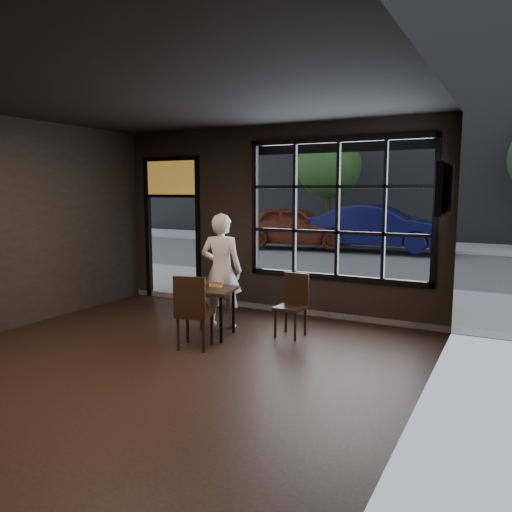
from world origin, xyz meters
The scene contains 17 objects.
floor centered at (0.00, 0.00, -0.01)m, with size 6.00×7.00×0.02m, color black.
ceiling centered at (0.00, 0.00, 3.21)m, with size 6.00×7.00×0.02m, color black.
wall_right centered at (3.00, 0.00, 1.60)m, with size 0.04×7.00×3.20m, color black.
window_frame centered at (1.20, 3.50, 1.80)m, with size 3.06×0.12×2.28m, color black.
stained_transom centered at (-2.10, 3.50, 2.35)m, with size 1.20×0.06×0.70m, color orange.
street_asphalt centered at (0.00, 24.00, -0.02)m, with size 60.00×41.00×0.04m, color #545456.
building_across centered at (0.00, 23.00, 7.50)m, with size 28.00×12.00×15.00m, color #5B5956.
cafe_table centered at (-0.08, 1.71, 0.36)m, with size 0.66×0.66×0.71m, color black.
chair_near centered at (0.02, 1.16, 0.50)m, with size 0.43×0.43×1.00m, color black.
chair_window centered at (0.95, 2.23, 0.46)m, with size 0.40×0.40×0.91m, color black.
man centered at (-0.22, 2.23, 0.88)m, with size 0.64×0.42×1.77m, color white.
hotdog centered at (-0.08, 1.85, 0.74)m, with size 0.20×0.08×0.06m, color tan, non-canonical shape.
cup centered at (-0.22, 1.64, 0.75)m, with size 0.12×0.12×0.10m, color silver.
tv centered at (2.93, 2.59, 2.13)m, with size 0.13×1.12×0.66m, color black.
navy_car centered at (-0.41, 12.65, 0.86)m, with size 1.61×4.62×1.52m, color #0A0C34.
maroon_car centered at (-3.31, 12.32, 0.83)m, with size 1.72×4.26×1.45m, color #581F12.
tree_left centered at (-2.91, 14.55, 3.03)m, with size 2.52×2.52×4.31m.
Camera 1 is at (3.79, -4.22, 2.11)m, focal length 35.00 mm.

